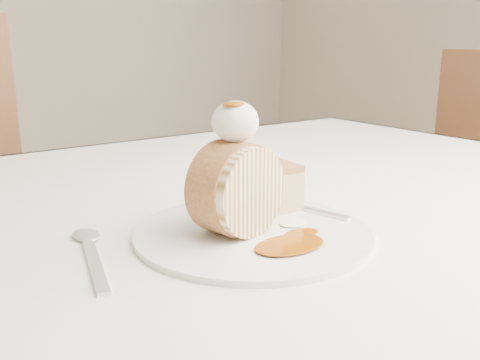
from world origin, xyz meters
TOP-DOWN VIEW (x-y plane):
  - table at (0.00, 0.20)m, footprint 1.40×0.90m
  - plate at (-0.04, 0.04)m, footprint 0.28×0.28m
  - roulade_slice at (-0.06, 0.05)m, footprint 0.10×0.07m
  - cake_chunk at (0.03, 0.09)m, footprint 0.06×0.06m
  - whipped_cream at (-0.05, 0.06)m, footprint 0.05×0.05m
  - caramel_drizzle at (-0.06, 0.05)m, footprint 0.02×0.02m
  - caramel_pool at (-0.04, -0.02)m, footprint 0.08×0.06m
  - fork at (0.06, 0.05)m, footprint 0.05×0.15m
  - spoon at (-0.21, 0.06)m, footprint 0.06×0.16m

SIDE VIEW (x-z plane):
  - table at x=0.00m, z-range 0.29..1.04m
  - spoon at x=-0.21m, z-range 0.75..0.75m
  - plate at x=-0.04m, z-range 0.75..0.76m
  - fork at x=0.06m, z-range 0.76..0.76m
  - caramel_pool at x=-0.04m, z-range 0.76..0.76m
  - cake_chunk at x=0.03m, z-range 0.76..0.80m
  - roulade_slice at x=-0.06m, z-range 0.76..0.85m
  - whipped_cream at x=-0.05m, z-range 0.85..0.90m
  - caramel_drizzle at x=-0.06m, z-range 0.90..0.90m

